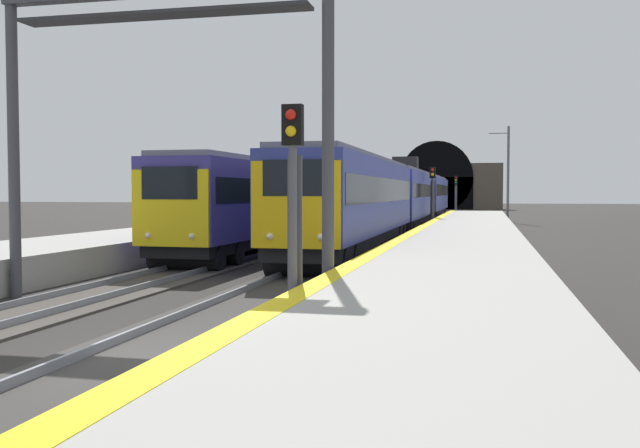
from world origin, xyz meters
TOP-DOWN VIEW (x-y plane):
  - ground_plane at (0.00, 0.00)m, footprint 320.00×320.00m
  - platform_right at (0.00, -4.45)m, footprint 112.00×4.70m
  - platform_right_edge_strip at (0.00, -2.35)m, footprint 112.00×0.50m
  - track_main_line at (0.00, 0.00)m, footprint 160.00×2.66m
  - train_main_approaching at (38.24, -0.00)m, footprint 57.53×2.85m
  - train_adjacent_platform at (39.33, 4.26)m, footprint 57.17×3.07m
  - railway_signal_near at (2.48, -1.89)m, footprint 0.39×0.38m
  - railway_signal_mid at (37.42, -1.89)m, footprint 0.39×0.38m
  - railway_signal_far at (74.68, -1.89)m, footprint 0.39×0.38m
  - overhead_signal_gantry at (5.42, 2.13)m, footprint 0.70×8.35m
  - tunnel_portal at (101.65, 2.13)m, footprint 2.97×19.86m
  - catenary_mast_near at (54.01, -7.18)m, footprint 0.22×1.80m

SIDE VIEW (x-z plane):
  - ground_plane at x=0.00m, z-range 0.00..0.00m
  - track_main_line at x=0.00m, z-range -0.06..0.15m
  - platform_right at x=0.00m, z-range 0.00..0.95m
  - platform_right_edge_strip at x=0.00m, z-range 0.95..0.96m
  - train_adjacent_platform at x=39.33m, z-range -0.17..4.74m
  - train_main_approaching at x=38.24m, z-range -0.17..4.86m
  - railway_signal_near at x=2.48m, z-range 0.41..4.67m
  - railway_signal_mid at x=37.42m, z-range 0.41..4.73m
  - railway_signal_far at x=74.68m, z-range 0.51..5.08m
  - tunnel_portal at x=101.65m, z-range -2.00..9.12m
  - catenary_mast_near at x=54.01m, z-range 0.09..8.46m
  - overhead_signal_gantry at x=5.42m, z-range 1.87..9.49m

